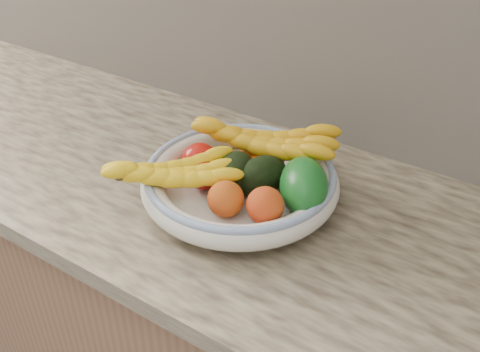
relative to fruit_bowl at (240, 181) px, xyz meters
name	(u,v)px	position (x,y,z in m)	size (l,w,h in m)	color
kitchen_counter	(246,334)	(0.00, 0.03, -0.48)	(2.44, 0.66, 1.40)	brown
fruit_bowl	(240,181)	(0.00, 0.00, 0.00)	(0.39, 0.39, 0.08)	silver
clementine_back_left	(250,154)	(-0.03, 0.09, 0.01)	(0.05, 0.05, 0.04)	orange
clementine_back_right	(274,159)	(0.02, 0.10, 0.01)	(0.05, 0.05, 0.04)	#E14D04
clementine_back_mid	(261,165)	(0.01, 0.06, 0.01)	(0.06, 0.06, 0.05)	#EE5105
tomato_left	(200,159)	(-0.10, 0.00, 0.01)	(0.07, 0.07, 0.07)	red
tomato_near_left	(203,174)	(-0.06, -0.03, 0.01)	(0.07, 0.07, 0.06)	#A30906
avocado_center	(235,173)	(-0.01, 0.00, 0.02)	(0.08, 0.11, 0.08)	black
avocado_right	(262,176)	(0.04, 0.02, 0.02)	(0.08, 0.11, 0.08)	black
green_mango	(304,186)	(0.13, 0.02, 0.03)	(0.09, 0.14, 0.10)	#105619
peach_front	(226,199)	(0.02, -0.08, 0.02)	(0.07, 0.07, 0.07)	orange
peach_right	(265,205)	(0.09, -0.06, 0.02)	(0.07, 0.07, 0.07)	orange
banana_bunch_back	(263,145)	(0.00, 0.09, 0.04)	(0.32, 0.12, 0.09)	gold
banana_bunch_front	(173,176)	(-0.09, -0.10, 0.03)	(0.27, 0.11, 0.08)	yellow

